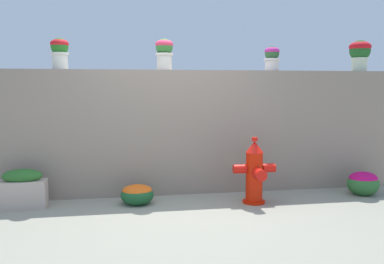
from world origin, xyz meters
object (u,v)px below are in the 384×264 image
flower_bush_left (363,182)px  planter_box (23,189)px  fire_hydrant (255,173)px  potted_plant_2 (164,51)px  potted_plant_3 (272,57)px  potted_plant_1 (60,51)px  flower_bush_right (137,194)px  potted_plant_4 (360,52)px

flower_bush_left → planter_box: (-4.62, 0.13, 0.06)m
fire_hydrant → flower_bush_left: (1.66, 0.15, -0.23)m
potted_plant_2 → potted_plant_3: size_ratio=1.23×
potted_plant_1 → flower_bush_left: size_ratio=0.94×
flower_bush_left → flower_bush_right: bearing=178.9°
potted_plant_2 → planter_box: potted_plant_2 is taller
potted_plant_3 → planter_box: size_ratio=0.62×
potted_plant_3 → planter_box: 3.89m
potted_plant_1 → planter_box: potted_plant_1 is taller
potted_plant_2 → flower_bush_left: (2.76, -0.63, -1.85)m
flower_bush_left → planter_box: 4.62m
fire_hydrant → flower_bush_right: size_ratio=2.03×
potted_plant_4 → flower_bush_left: 2.01m
potted_plant_2 → fire_hydrant: (1.09, -0.78, -1.62)m
potted_plant_3 → fire_hydrant: 1.81m
potted_plant_3 → flower_bush_left: 2.22m
potted_plant_4 → flower_bush_left: size_ratio=1.07×
fire_hydrant → potted_plant_1: bearing=162.8°
potted_plant_1 → flower_bush_left: potted_plant_1 is taller
potted_plant_4 → potted_plant_2: bearing=-179.2°
potted_plant_2 → flower_bush_left: size_ratio=0.98×
potted_plant_2 → potted_plant_3: 1.59m
flower_bush_right → planter_box: bearing=177.1°
flower_bush_right → fire_hydrant: bearing=-7.9°
potted_plant_4 → fire_hydrant: 2.68m
potted_plant_2 → planter_box: 2.63m
potted_plant_1 → flower_bush_right: potted_plant_1 is taller
potted_plant_4 → flower_bush_left: (-0.27, -0.67, -1.88)m
planter_box → potted_plant_1: bearing=48.1°
potted_plant_2 → flower_bush_right: bearing=-127.0°
potted_plant_1 → potted_plant_2: (1.42, 0.01, 0.01)m
fire_hydrant → flower_bush_left: bearing=5.2°
potted_plant_1 → flower_bush_left: bearing=-8.5°
potted_plant_1 → fire_hydrant: (2.51, -0.78, -1.61)m
potted_plant_2 → flower_bush_left: potted_plant_2 is taller
potted_plant_1 → potted_plant_2: potted_plant_2 is taller
fire_hydrant → flower_bush_left: 1.68m
potted_plant_3 → flower_bush_left: bearing=-27.7°
potted_plant_3 → flower_bush_left: size_ratio=0.80×
potted_plant_2 → flower_bush_right: 2.02m
fire_hydrant → planter_box: size_ratio=1.52×
potted_plant_4 → planter_box: potted_plant_4 is taller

